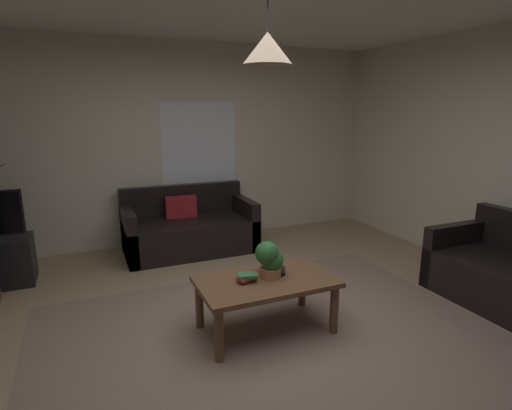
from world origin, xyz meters
TOP-DOWN VIEW (x-y plane):
  - floor at (0.00, 0.00)m, footprint 5.67×5.66m
  - rug at (0.00, -0.20)m, footprint 3.68×3.11m
  - wall_back at (0.00, 2.86)m, footprint 5.79×0.06m
  - window_pane at (0.24, 2.83)m, footprint 1.04×0.01m
  - couch_under_window at (-0.06, 2.34)m, footprint 1.64×0.85m
  - coffee_table at (0.02, 0.15)m, footprint 1.11×0.64m
  - book_on_table_0 at (-0.14, 0.17)m, footprint 0.14×0.10m
  - book_on_table_1 at (-0.14, 0.16)m, footprint 0.16×0.12m
  - book_on_table_2 at (-0.14, 0.16)m, footprint 0.17×0.14m
  - remote_on_table_0 at (0.11, 0.19)m, footprint 0.15×0.15m
  - remote_on_table_1 at (0.21, 0.23)m, footprint 0.12×0.17m
  - potted_plant_on_table at (0.07, 0.18)m, footprint 0.23×0.20m
  - pendant_lamp at (0.02, 0.15)m, footprint 0.36×0.36m

SIDE VIEW (x-z plane):
  - floor at x=0.00m, z-range -0.02..0.00m
  - rug at x=0.00m, z-range 0.00..0.01m
  - couch_under_window at x=-0.06m, z-range -0.14..0.68m
  - coffee_table at x=0.02m, z-range 0.16..0.61m
  - book_on_table_0 at x=-0.14m, z-range 0.46..0.48m
  - remote_on_table_0 at x=0.11m, z-range 0.46..0.48m
  - remote_on_table_1 at x=0.21m, z-range 0.46..0.48m
  - book_on_table_1 at x=-0.14m, z-range 0.48..0.50m
  - book_on_table_2 at x=-0.14m, z-range 0.50..0.53m
  - potted_plant_on_table at x=0.07m, z-range 0.46..0.77m
  - wall_back at x=0.00m, z-range 0.00..2.68m
  - window_pane at x=0.24m, z-range 0.79..1.90m
  - pendant_lamp at x=0.02m, z-range 1.96..2.52m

